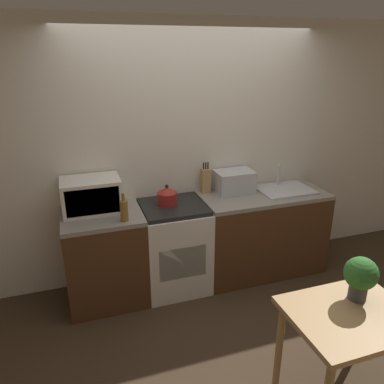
# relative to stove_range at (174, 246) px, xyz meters

# --- Properties ---
(ground_plane) EXTENTS (16.00, 16.00, 0.00)m
(ground_plane) POSITION_rel_stove_range_xyz_m (0.30, -0.78, -0.45)
(ground_plane) COLOR #3D2D1E
(wall_back) EXTENTS (10.00, 0.06, 2.60)m
(wall_back) POSITION_rel_stove_range_xyz_m (0.30, 0.34, 0.85)
(wall_back) COLOR silver
(wall_back) RESTS_ON ground_plane
(counter_left_run) EXTENTS (0.72, 0.62, 0.90)m
(counter_left_run) POSITION_rel_stove_range_xyz_m (-0.68, 0.00, 0.00)
(counter_left_run) COLOR #4C2D19
(counter_left_run) RESTS_ON ground_plane
(counter_right_run) EXTENTS (1.32, 0.62, 0.90)m
(counter_right_run) POSITION_rel_stove_range_xyz_m (0.98, 0.00, 0.00)
(counter_right_run) COLOR #4C2D19
(counter_right_run) RESTS_ON ground_plane
(stove_range) EXTENTS (0.63, 0.62, 0.90)m
(stove_range) POSITION_rel_stove_range_xyz_m (0.00, 0.00, 0.00)
(stove_range) COLOR silver
(stove_range) RESTS_ON ground_plane
(kettle) EXTENTS (0.19, 0.19, 0.20)m
(kettle) POSITION_rel_stove_range_xyz_m (-0.05, 0.05, 0.54)
(kettle) COLOR maroon
(kettle) RESTS_ON stove_range
(microwave) EXTENTS (0.53, 0.36, 0.31)m
(microwave) POSITION_rel_stove_range_xyz_m (-0.74, 0.11, 0.61)
(microwave) COLOR silver
(microwave) RESTS_ON counter_left_run
(bottle) EXTENTS (0.07, 0.07, 0.26)m
(bottle) POSITION_rel_stove_range_xyz_m (-0.50, -0.20, 0.55)
(bottle) COLOR olive
(bottle) RESTS_ON counter_left_run
(knife_block) EXTENTS (0.09, 0.07, 0.33)m
(knife_block) POSITION_rel_stove_range_xyz_m (0.41, 0.22, 0.58)
(knife_block) COLOR tan
(knife_block) RESTS_ON counter_right_run
(toaster_oven) EXTENTS (0.39, 0.28, 0.22)m
(toaster_oven) POSITION_rel_stove_range_xyz_m (0.71, 0.15, 0.56)
(toaster_oven) COLOR silver
(toaster_oven) RESTS_ON counter_right_run
(sink_basin) EXTENTS (0.56, 0.42, 0.24)m
(sink_basin) POSITION_rel_stove_range_xyz_m (1.23, 0.01, 0.47)
(sink_basin) COLOR silver
(sink_basin) RESTS_ON counter_right_run
(dining_table) EXTENTS (0.78, 0.62, 0.75)m
(dining_table) POSITION_rel_stove_range_xyz_m (0.68, -1.70, 0.19)
(dining_table) COLOR tan
(dining_table) RESTS_ON ground_plane
(potted_plant) EXTENTS (0.22, 0.22, 0.30)m
(potted_plant) POSITION_rel_stove_range_xyz_m (0.81, -1.59, 0.48)
(potted_plant) COLOR #424247
(potted_plant) RESTS_ON dining_table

